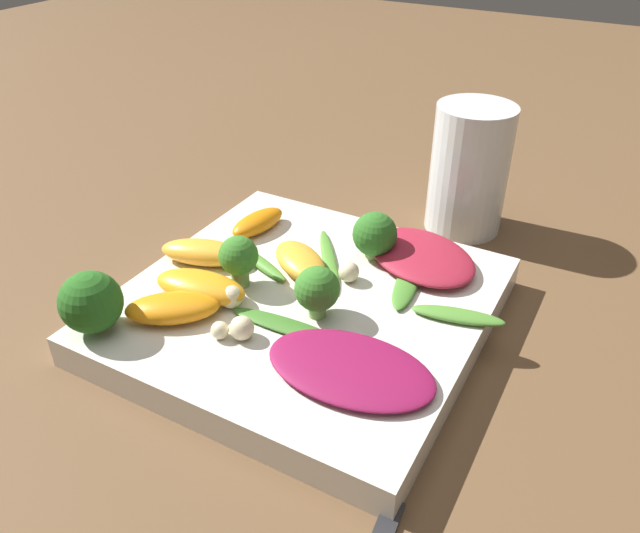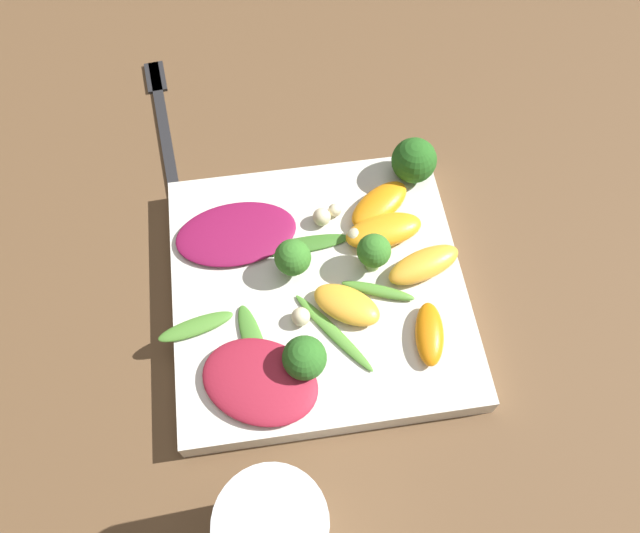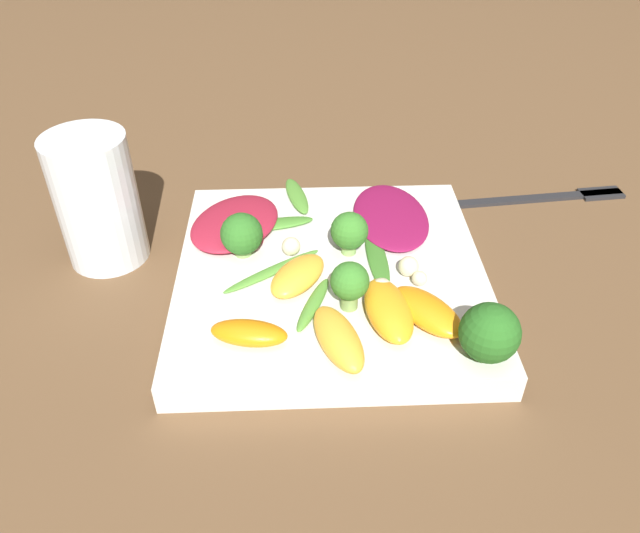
{
  "view_description": "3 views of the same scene",
  "coord_description": "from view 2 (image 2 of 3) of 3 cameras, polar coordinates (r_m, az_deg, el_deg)",
  "views": [
    {
      "loc": [
        -0.32,
        -0.19,
        0.29
      ],
      "look_at": [
        0.02,
        -0.0,
        0.04
      ],
      "focal_mm": 35.0,
      "sensor_mm": 36.0,
      "label": 1
    },
    {
      "loc": [
        0.24,
        -0.03,
        0.51
      ],
      "look_at": [
        -0.01,
        0.0,
        0.04
      ],
      "focal_mm": 35.0,
      "sensor_mm": 36.0,
      "label": 2
    },
    {
      "loc": [
        0.03,
        0.41,
        0.35
      ],
      "look_at": [
        0.01,
        0.02,
        0.04
      ],
      "focal_mm": 35.0,
      "sensor_mm": 36.0,
      "label": 3
    }
  ],
  "objects": [
    {
      "name": "arugula_sprig_2",
      "position": [
        0.53,
        -11.28,
        -5.41
      ],
      "size": [
        0.03,
        0.07,
        0.01
      ],
      "color": "#518E33",
      "rests_on": "plate"
    },
    {
      "name": "radicchio_leaf_0",
      "position": [
        0.57,
        -7.67,
        3.0
      ],
      "size": [
        0.07,
        0.11,
        0.01
      ],
      "color": "maroon",
      "rests_on": "plate"
    },
    {
      "name": "macadamia_nut_3",
      "position": [
        0.56,
        3.27,
        2.74
      ],
      "size": [
        0.02,
        0.02,
        0.02
      ],
      "color": "beige",
      "rests_on": "plate"
    },
    {
      "name": "drinking_glass",
      "position": [
        0.46,
        -4.02,
        -23.13
      ],
      "size": [
        0.07,
        0.07,
        0.12
      ],
      "color": "white",
      "rests_on": "ground_plane"
    },
    {
      "name": "broccoli_floret_2",
      "position": [
        0.6,
        8.59,
        9.55
      ],
      "size": [
        0.04,
        0.04,
        0.04
      ],
      "color": "#84AD5B",
      "rests_on": "plate"
    },
    {
      "name": "macadamia_nut_2",
      "position": [
        0.52,
        -1.77,
        -4.6
      ],
      "size": [
        0.02,
        0.02,
        0.02
      ],
      "color": "beige",
      "rests_on": "plate"
    },
    {
      "name": "plate",
      "position": [
        0.56,
        -0.15,
        -2.1
      ],
      "size": [
        0.25,
        0.25,
        0.02
      ],
      "color": "silver",
      "rests_on": "ground_plane"
    },
    {
      "name": "fork",
      "position": [
        0.71,
        -14.3,
        13.47
      ],
      "size": [
        0.2,
        0.04,
        0.01
      ],
      "color": "#262628",
      "rests_on": "ground_plane"
    },
    {
      "name": "radicchio_leaf_1",
      "position": [
        0.51,
        -5.51,
        -10.4
      ],
      "size": [
        0.11,
        0.12,
        0.01
      ],
      "color": "maroon",
      "rests_on": "plate"
    },
    {
      "name": "macadamia_nut_0",
      "position": [
        0.58,
        1.36,
        5.17
      ],
      "size": [
        0.01,
        0.01,
        0.01
      ],
      "color": "beige",
      "rests_on": "plate"
    },
    {
      "name": "arugula_sprig_3",
      "position": [
        0.54,
        5.32,
        -2.21
      ],
      "size": [
        0.03,
        0.06,
        0.01
      ],
      "color": "#518E33",
      "rests_on": "plate"
    },
    {
      "name": "orange_segment_0",
      "position": [
        0.58,
        5.45,
        5.67
      ],
      "size": [
        0.06,
        0.07,
        0.02
      ],
      "color": "orange",
      "rests_on": "plate"
    },
    {
      "name": "orange_segment_4",
      "position": [
        0.53,
        2.46,
        -3.51
      ],
      "size": [
        0.06,
        0.07,
        0.02
      ],
      "color": "#FCAD33",
      "rests_on": "plate"
    },
    {
      "name": "macadamia_nut_1",
      "position": [
        0.57,
        0.16,
        4.56
      ],
      "size": [
        0.02,
        0.02,
        0.02
      ],
      "color": "beige",
      "rests_on": "plate"
    },
    {
      "name": "orange_segment_3",
      "position": [
        0.56,
        5.84,
        3.28
      ],
      "size": [
        0.04,
        0.07,
        0.02
      ],
      "color": "orange",
      "rests_on": "plate"
    },
    {
      "name": "arugula_sprig_0",
      "position": [
        0.52,
        -6.12,
        -6.88
      ],
      "size": [
        0.07,
        0.03,
        0.01
      ],
      "color": "#47842D",
      "rests_on": "plate"
    },
    {
      "name": "ground_plane",
      "position": [
        0.57,
        -0.15,
        -2.64
      ],
      "size": [
        2.4,
        2.4,
        0.0
      ],
      "primitive_type": "plane",
      "color": "brown"
    },
    {
      "name": "broccoli_floret_1",
      "position": [
        0.5,
        -1.43,
        -8.37
      ],
      "size": [
        0.04,
        0.04,
        0.04
      ],
      "color": "#84AD5B",
      "rests_on": "plate"
    },
    {
      "name": "broccoli_floret_0",
      "position": [
        0.53,
        -2.5,
        0.79
      ],
      "size": [
        0.03,
        0.03,
        0.04
      ],
      "color": "#84AD5B",
      "rests_on": "plate"
    },
    {
      "name": "broccoli_floret_3",
      "position": [
        0.53,
        4.94,
        1.36
      ],
      "size": [
        0.03,
        0.03,
        0.04
      ],
      "color": "#7A9E51",
      "rests_on": "plate"
    },
    {
      "name": "orange_segment_1",
      "position": [
        0.52,
        9.98,
        -6.08
      ],
      "size": [
        0.06,
        0.03,
        0.02
      ],
      "color": "orange",
      "rests_on": "plate"
    },
    {
      "name": "orange_segment_2",
      "position": [
        0.55,
        9.56,
        -0.22
      ],
      "size": [
        0.05,
        0.07,
        0.02
      ],
      "color": "#FCAD33",
      "rests_on": "plate"
    },
    {
      "name": "arugula_sprig_1",
      "position": [
        0.52,
        1.23,
        -6.03
      ],
      "size": [
        0.08,
        0.06,
        0.0
      ],
      "color": "#518E33",
      "rests_on": "plate"
    },
    {
      "name": "arugula_sprig_4",
      "position": [
        0.56,
        -1.57,
        2.0
      ],
      "size": [
        0.02,
        0.09,
        0.0
      ],
      "color": "#3D7528",
      "rests_on": "plate"
    }
  ]
}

